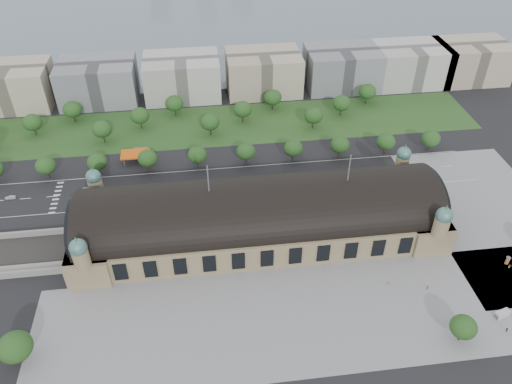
{
  "coord_description": "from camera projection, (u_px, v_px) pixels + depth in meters",
  "views": [
    {
      "loc": [
        -21.3,
        -152.81,
        143.83
      ],
      "look_at": [
        -0.17,
        11.7,
        14.0
      ],
      "focal_mm": 35.0,
      "sensor_mm": 36.0,
      "label": 1
    }
  ],
  "objects": [
    {
      "name": "pedestrian_0",
      "position": [
        388.0,
        284.0,
        187.81
      ],
      "size": [
        0.88,
        0.65,
        1.6
      ],
      "primitive_type": "imported",
      "rotation": [
        0.0,
        0.0,
        -0.29
      ],
      "color": "gray",
      "rests_on": "ground"
    },
    {
      "name": "parked_car_6",
      "position": [
        181.0,
        208.0,
        222.75
      ],
      "size": [
        5.76,
        5.3,
        1.62
      ],
      "primitive_type": "imported",
      "rotation": [
        0.0,
        0.0,
        -0.88
      ],
      "color": "black",
      "rests_on": "ground"
    },
    {
      "name": "tree_row_1",
      "position": [
        46.0,
        166.0,
        237.33
      ],
      "size": [
        9.6,
        9.6,
        11.52
      ],
      "color": "#2D2116",
      "rests_on": "ground"
    },
    {
      "name": "parked_car_1",
      "position": [
        76.0,
        214.0,
        219.71
      ],
      "size": [
        5.48,
        4.37,
        1.38
      ],
      "primitive_type": "imported",
      "rotation": [
        0.0,
        0.0,
        -1.08
      ],
      "color": "maroon",
      "rests_on": "ground"
    },
    {
      "name": "office_4",
      "position": [
        263.0,
        72.0,
        308.63
      ],
      "size": [
        45.0,
        32.0,
        24.0
      ],
      "primitive_type": "cube",
      "color": "#BCAE94",
      "rests_on": "ground"
    },
    {
      "name": "tree_belt_9",
      "position": [
        314.0,
        115.0,
        274.12
      ],
      "size": [
        10.4,
        10.4,
        12.48
      ],
      "color": "#2D2116",
      "rests_on": "ground"
    },
    {
      "name": "plaza_east",
      "position": [
        490.0,
        215.0,
        220.47
      ],
      "size": [
        56.0,
        100.0,
        0.12
      ],
      "primitive_type": "cube",
      "color": "gray",
      "rests_on": "ground"
    },
    {
      "name": "office_2",
      "position": [
        98.0,
        81.0,
        298.6
      ],
      "size": [
        45.0,
        32.0,
        24.0
      ],
      "primitive_type": "cube",
      "color": "gray",
      "rests_on": "ground"
    },
    {
      "name": "tree_row_6",
      "position": [
        293.0,
        148.0,
        249.37
      ],
      "size": [
        9.6,
        9.6,
        11.52
      ],
      "color": "#2D2116",
      "rests_on": "ground"
    },
    {
      "name": "traffic_car_1",
      "position": [
        87.0,
        190.0,
        233.48
      ],
      "size": [
        5.08,
        2.36,
        1.61
      ],
      "primitive_type": "imported",
      "rotation": [
        0.0,
        0.0,
        1.43
      ],
      "color": "gray",
      "rests_on": "ground"
    },
    {
      "name": "tree_belt_6",
      "position": [
        210.0,
        122.0,
        268.4
      ],
      "size": [
        10.4,
        10.4,
        12.48
      ],
      "color": "#2D2116",
      "rests_on": "ground"
    },
    {
      "name": "tree_row_5",
      "position": [
        246.0,
        152.0,
        246.96
      ],
      "size": [
        9.6,
        9.6,
        11.52
      ],
      "color": "#2D2116",
      "rests_on": "ground"
    },
    {
      "name": "office_3",
      "position": [
        182.0,
        77.0,
        303.61
      ],
      "size": [
        45.0,
        32.0,
        24.0
      ],
      "primitive_type": "cube",
      "color": "beige",
      "rests_on": "ground"
    },
    {
      "name": "parked_car_3",
      "position": [
        132.0,
        210.0,
        221.64
      ],
      "size": [
        4.71,
        3.47,
        1.49
      ],
      "primitive_type": "imported",
      "rotation": [
        0.0,
        0.0,
        -1.13
      ],
      "color": "slate",
      "rests_on": "ground"
    },
    {
      "name": "tree_belt_4",
      "position": [
        140.0,
        116.0,
        273.97
      ],
      "size": [
        10.4,
        10.4,
        12.48
      ],
      "color": "#2D2116",
      "rests_on": "ground"
    },
    {
      "name": "bus_east",
      "position": [
        337.0,
        186.0,
        234.16
      ],
      "size": [
        12.89,
        4.23,
        3.53
      ],
      "primitive_type": "imported",
      "rotation": [
        0.0,
        0.0,
        1.47
      ],
      "color": "beige",
      "rests_on": "ground"
    },
    {
      "name": "tree_belt_5",
      "position": [
        175.0,
        103.0,
        285.24
      ],
      "size": [
        10.4,
        10.4,
        12.48
      ],
      "color": "#2D2116",
      "rests_on": "ground"
    },
    {
      "name": "tree_row_9",
      "position": [
        431.0,
        138.0,
        256.59
      ],
      "size": [
        9.6,
        9.6,
        11.52
      ],
      "color": "#2D2116",
      "rests_on": "ground"
    },
    {
      "name": "bus_west",
      "position": [
        262.0,
        191.0,
        231.32
      ],
      "size": [
        12.71,
        3.31,
        3.52
      ],
      "primitive_type": "imported",
      "rotation": [
        0.0,
        0.0,
        1.6
      ],
      "color": "red",
      "rests_on": "ground"
    },
    {
      "name": "road_slab",
      "position": [
        208.0,
        185.0,
        237.82
      ],
      "size": [
        260.0,
        26.0,
        0.1
      ],
      "primitive_type": "cube",
      "color": "black",
      "rests_on": "ground"
    },
    {
      "name": "tree_plaza_sw",
      "position": [
        15.0,
        347.0,
        157.61
      ],
      "size": [
        11.0,
        11.0,
        12.73
      ],
      "color": "#2D2116",
      "rests_on": "ground"
    },
    {
      "name": "traffic_car_6",
      "position": [
        412.0,
        169.0,
        247.04
      ],
      "size": [
        4.89,
        2.74,
        1.29
      ],
      "primitive_type": "imported",
      "rotation": [
        0.0,
        0.0,
        -1.44
      ],
      "color": "white",
      "rests_on": "ground"
    },
    {
      "name": "tree_belt_8",
      "position": [
        273.0,
        97.0,
        290.96
      ],
      "size": [
        10.4,
        10.4,
        12.48
      ],
      "color": "#2D2116",
      "rests_on": "ground"
    },
    {
      "name": "tree_row_8",
      "position": [
        386.0,
        142.0,
        254.18
      ],
      "size": [
        9.6,
        9.6,
        11.52
      ],
      "color": "#2D2116",
      "rests_on": "ground"
    },
    {
      "name": "plaza_south",
      "position": [
        304.0,
        317.0,
        176.78
      ],
      "size": [
        190.0,
        48.0,
        0.12
      ],
      "primitive_type": "cube",
      "color": "gray",
      "rests_on": "ground"
    },
    {
      "name": "pedestrian_2",
      "position": [
        511.0,
        265.0,
        195.17
      ],
      "size": [
        0.7,
        0.93,
        1.69
      ],
      "primitive_type": "imported",
      "rotation": [
        0.0,
        0.0,
        1.88
      ],
      "color": "gray",
      "rests_on": "ground"
    },
    {
      "name": "parked_car_2",
      "position": [
        113.0,
        214.0,
        219.86
      ],
      "size": [
        4.9,
        3.45,
        1.32
      ],
      "primitive_type": "imported",
      "rotation": [
        0.0,
        0.0,
        -1.18
      ],
      "color": "#1D1845",
      "rests_on": "ground"
    },
    {
      "name": "traffic_car_4",
      "position": [
        260.0,
        191.0,
        232.5
      ],
      "size": [
        4.75,
        2.37,
        1.55
      ],
      "primitive_type": "imported",
      "rotation": [
        0.0,
        0.0,
        -1.45
      ],
      "color": "#1A2A49",
      "rests_on": "ground"
    },
    {
      "name": "tree_belt_11",
      "position": [
        367.0,
        92.0,
        296.68
      ],
      "size": [
        10.4,
        10.4,
        12.48
      ],
      "color": "#2D2116",
      "rests_on": "ground"
    },
    {
      "name": "office_5",
      "position": [
        342.0,
        68.0,
        313.64
      ],
      "size": [
        45.0,
        32.0,
        24.0
      ],
      "primitive_type": "cube",
      "color": "gray",
      "rests_on": "ground"
    },
    {
      "name": "traffic_car_3",
      "position": [
        157.0,
        185.0,
        236.22
      ],
      "size": [
        5.83,
        2.66,
        1.66
      ],
      "primitive_type": "imported",
      "rotation": [
        0.0,
        0.0,
        1.63
      ],
      "color": "maroon",
      "rests_on": "ground"
    },
    {
      "name": "office_6",
      "position": [
        411.0,
        64.0,
        318.16
      ],
      "size": [
        45.0,
        32.0,
        24.0
      ],
      "primitive_type": "cube",
      "color": "beige",
      "rests_on": "ground"
    },
    {
      "name": "lake",
      "position": [
        215.0,
        8.0,
        442.89
      ],
      "size": [
        700.0,
        320.0,
        0.08
      ],
      "primitive_type": "cube",
      "color": "slate",
      "rests_on": "ground"
    },
    {
      "name": "parked_car_5",
      "position": [
        205.0,
        201.0,
        227.03
      ],
      "size": [
        5.52,
        5.16,
        1.44
      ],
      "primitive_type": "imported",
      "rotation": [
        0.0,
        0.0,
        -0.88
      ],
      "color": "#9A9EA3",
      "rests_on": "ground"
    },
    {
      "name": "traffic_car_0",
      "position": [
        10.0,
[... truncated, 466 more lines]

